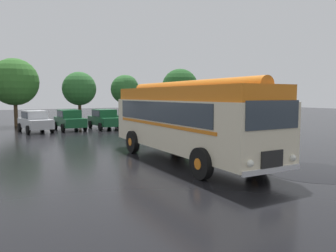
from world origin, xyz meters
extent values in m
plane|color=black|center=(0.00, 0.00, 0.00)|extent=(120.00, 120.00, 0.00)
cube|color=beige|center=(-0.35, -0.33, 1.60)|extent=(2.86, 10.08, 2.10)
cube|color=orange|center=(-0.35, -0.33, 2.93)|extent=(2.65, 9.88, 0.56)
cylinder|color=orange|center=(-0.35, -0.33, 3.19)|extent=(0.95, 9.52, 0.60)
cube|color=#2D3842|center=(0.92, -0.08, 2.17)|extent=(0.33, 8.00, 0.84)
cube|color=#2D3842|center=(-1.61, 0.02, 2.17)|extent=(0.33, 8.00, 0.84)
cube|color=orange|center=(0.91, -0.18, 1.63)|extent=(0.33, 8.20, 0.12)
cube|color=orange|center=(-1.61, -0.08, 1.63)|extent=(0.33, 8.20, 0.12)
cube|color=#2D3842|center=(-0.54, -5.34, 2.27)|extent=(2.20, 0.12, 0.88)
cube|color=black|center=(-0.54, -5.35, 0.90)|extent=(0.90, 0.09, 0.56)
cube|color=silver|center=(-0.54, -5.37, 0.57)|extent=(2.38, 0.19, 0.16)
sphere|color=white|center=(0.36, -5.39, 0.87)|extent=(0.22, 0.22, 0.22)
sphere|color=white|center=(-1.44, -5.32, 0.87)|extent=(0.22, 0.22, 0.22)
cylinder|color=black|center=(0.83, -3.47, 0.55)|extent=(0.32, 1.11, 1.10)
cylinder|color=orange|center=(0.83, -3.47, 0.55)|extent=(0.33, 0.40, 0.39)
cylinder|color=black|center=(-1.77, -3.38, 0.55)|extent=(0.32, 1.11, 1.10)
cylinder|color=orange|center=(-1.77, -3.38, 0.55)|extent=(0.33, 0.40, 0.39)
cylinder|color=black|center=(1.05, 2.52, 0.55)|extent=(0.32, 1.11, 1.10)
cylinder|color=orange|center=(1.05, 2.52, 0.55)|extent=(0.33, 0.40, 0.39)
cylinder|color=black|center=(-1.55, 2.62, 0.55)|extent=(0.32, 1.11, 1.10)
cylinder|color=orange|center=(-1.55, 2.62, 0.55)|extent=(0.33, 0.40, 0.39)
cube|color=#B7BABF|center=(-4.14, 15.21, 0.67)|extent=(2.13, 4.35, 0.70)
cube|color=#B7BABF|center=(-4.15, 15.35, 1.34)|extent=(1.71, 2.33, 0.64)
cube|color=#2D3842|center=(-3.40, 15.43, 1.34)|extent=(0.22, 1.92, 0.50)
cube|color=#2D3842|center=(-4.91, 15.28, 1.34)|extent=(0.22, 1.92, 0.50)
cylinder|color=black|center=(-3.13, 14.00, 0.32)|extent=(0.27, 0.66, 0.64)
cylinder|color=black|center=(-4.88, 13.82, 0.32)|extent=(0.27, 0.66, 0.64)
cylinder|color=black|center=(-3.40, 16.59, 0.32)|extent=(0.27, 0.66, 0.64)
cylinder|color=black|center=(-5.15, 16.41, 0.32)|extent=(0.27, 0.66, 0.64)
cube|color=#144C28|center=(-1.43, 15.30, 0.67)|extent=(1.72, 4.21, 0.70)
cube|color=#144C28|center=(-1.43, 15.45, 1.34)|extent=(1.51, 2.19, 0.64)
cube|color=#2D3842|center=(-0.67, 15.45, 1.34)|extent=(0.03, 1.93, 0.50)
cube|color=#2D3842|center=(-2.19, 15.44, 1.34)|extent=(0.03, 1.93, 0.50)
cylinder|color=black|center=(-0.54, 14.00, 0.32)|extent=(0.20, 0.64, 0.64)
cylinder|color=black|center=(-2.30, 13.99, 0.32)|extent=(0.20, 0.64, 0.64)
cylinder|color=black|center=(-0.55, 16.60, 0.32)|extent=(0.20, 0.64, 0.64)
cylinder|color=black|center=(-2.31, 16.60, 0.32)|extent=(0.20, 0.64, 0.64)
cube|color=#144C28|center=(1.41, 14.68, 0.67)|extent=(1.73, 4.21, 0.70)
cube|color=#144C28|center=(1.40, 14.83, 1.34)|extent=(1.51, 2.19, 0.64)
cube|color=#2D3842|center=(2.16, 14.83, 1.34)|extent=(0.04, 1.93, 0.50)
cube|color=#2D3842|center=(0.65, 14.82, 1.34)|extent=(0.04, 1.93, 0.50)
cylinder|color=black|center=(2.29, 13.38, 0.32)|extent=(0.20, 0.64, 0.64)
cylinder|color=black|center=(0.53, 13.37, 0.32)|extent=(0.20, 0.64, 0.64)
cylinder|color=black|center=(2.28, 15.99, 0.32)|extent=(0.20, 0.64, 0.64)
cylinder|color=black|center=(0.52, 15.97, 0.32)|extent=(0.20, 0.64, 0.64)
cube|color=#144C28|center=(3.95, 14.49, 0.67)|extent=(2.24, 4.39, 0.70)
cube|color=#144C28|center=(3.93, 14.64, 1.34)|extent=(1.77, 2.36, 0.64)
cube|color=#2D3842|center=(4.68, 14.74, 1.34)|extent=(0.28, 1.92, 0.50)
cube|color=#2D3842|center=(3.18, 14.54, 1.34)|extent=(0.28, 1.92, 0.50)
cylinder|color=black|center=(4.99, 13.32, 0.32)|extent=(0.28, 0.66, 0.64)
cylinder|color=black|center=(3.25, 13.08, 0.32)|extent=(0.28, 0.66, 0.64)
cylinder|color=black|center=(4.65, 15.90, 0.32)|extent=(0.28, 0.66, 0.64)
cylinder|color=black|center=(2.90, 15.67, 0.32)|extent=(0.28, 0.66, 0.64)
cube|color=silver|center=(7.10, 15.04, 1.45)|extent=(2.22, 4.05, 2.10)
cube|color=#A4A4A4|center=(7.26, 12.15, 1.20)|extent=(2.00, 1.84, 1.60)
cube|color=#2D3842|center=(7.31, 11.27, 1.48)|extent=(1.70, 0.13, 0.72)
cylinder|color=black|center=(8.30, 12.26, 0.40)|extent=(0.28, 0.81, 0.80)
cylinder|color=black|center=(6.22, 12.14, 0.40)|extent=(0.28, 0.81, 0.80)
cylinder|color=black|center=(8.10, 15.82, 0.40)|extent=(0.28, 0.81, 0.80)
cylinder|color=black|center=(6.02, 15.71, 0.40)|extent=(0.28, 0.81, 0.80)
cylinder|color=#4C3823|center=(-4.88, 21.21, 1.24)|extent=(0.34, 0.34, 2.48)
sphere|color=#336B28|center=(-4.88, 21.21, 4.10)|extent=(4.34, 4.34, 4.34)
sphere|color=#336B28|center=(-4.73, 21.09, 3.83)|extent=(3.31, 3.31, 3.31)
cylinder|color=#4C3823|center=(0.98, 20.74, 1.14)|extent=(0.31, 0.31, 2.28)
sphere|color=#2D662D|center=(0.98, 20.74, 3.54)|extent=(3.37, 3.37, 3.37)
sphere|color=#2D662D|center=(0.86, 20.79, 3.49)|extent=(2.14, 2.14, 2.14)
cylinder|color=#4C3823|center=(6.18, 21.30, 1.18)|extent=(0.32, 0.32, 2.36)
sphere|color=#2D662D|center=(6.18, 21.30, 3.53)|extent=(3.13, 3.13, 3.13)
sphere|color=#2D662D|center=(6.26, 21.00, 3.83)|extent=(2.48, 2.48, 2.48)
cylinder|color=#4C3823|center=(13.08, 20.80, 1.12)|extent=(0.28, 0.28, 2.24)
sphere|color=#235623|center=(13.08, 20.80, 3.86)|extent=(4.32, 4.32, 4.32)
sphere|color=#235623|center=(13.42, 21.08, 4.01)|extent=(2.82, 2.82, 2.82)
cylinder|color=black|center=(2.47, -4.58, 0.00)|extent=(3.52, 3.52, 0.01)
camera|label=1|loc=(-8.36, -12.19, 2.86)|focal=35.00mm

